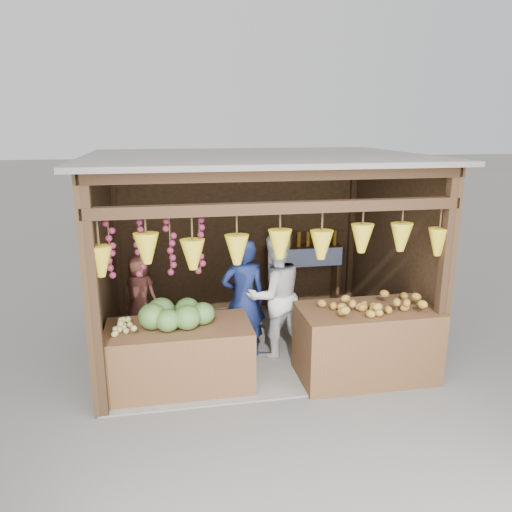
{
  "coord_description": "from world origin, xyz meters",
  "views": [
    {
      "loc": [
        -1.21,
        -6.42,
        3.05
      ],
      "look_at": [
        -0.01,
        -0.1,
        1.33
      ],
      "focal_mm": 35.0,
      "sensor_mm": 36.0,
      "label": 1
    }
  ],
  "objects_px": {
    "counter_right": "(366,343)",
    "woman_standing": "(274,295)",
    "counter_left": "(180,356)",
    "man_standing": "(244,299)",
    "vendor_seated": "(140,293)"
  },
  "relations": [
    {
      "from": "counter_right",
      "to": "woman_standing",
      "type": "height_order",
      "value": "woman_standing"
    },
    {
      "from": "woman_standing",
      "to": "counter_left",
      "type": "bearing_deg",
      "value": 10.11
    },
    {
      "from": "counter_left",
      "to": "man_standing",
      "type": "distance_m",
      "value": 1.18
    },
    {
      "from": "woman_standing",
      "to": "vendor_seated",
      "type": "relative_size",
      "value": 1.61
    },
    {
      "from": "counter_right",
      "to": "man_standing",
      "type": "height_order",
      "value": "man_standing"
    },
    {
      "from": "counter_left",
      "to": "woman_standing",
      "type": "xyz_separation_m",
      "value": [
        1.28,
        0.62,
        0.46
      ]
    },
    {
      "from": "man_standing",
      "to": "woman_standing",
      "type": "xyz_separation_m",
      "value": [
        0.41,
        -0.04,
        0.03
      ]
    },
    {
      "from": "man_standing",
      "to": "woman_standing",
      "type": "height_order",
      "value": "woman_standing"
    },
    {
      "from": "man_standing",
      "to": "vendor_seated",
      "type": "distance_m",
      "value": 1.4
    },
    {
      "from": "man_standing",
      "to": "woman_standing",
      "type": "bearing_deg",
      "value": 172.63
    },
    {
      "from": "counter_right",
      "to": "man_standing",
      "type": "bearing_deg",
      "value": 148.45
    },
    {
      "from": "counter_right",
      "to": "woman_standing",
      "type": "bearing_deg",
      "value": 140.13
    },
    {
      "from": "woman_standing",
      "to": "vendor_seated",
      "type": "height_order",
      "value": "woman_standing"
    },
    {
      "from": "counter_left",
      "to": "woman_standing",
      "type": "height_order",
      "value": "woman_standing"
    },
    {
      "from": "man_standing",
      "to": "vendor_seated",
      "type": "xyz_separation_m",
      "value": [
        -1.34,
        0.39,
        0.03
      ]
    }
  ]
}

